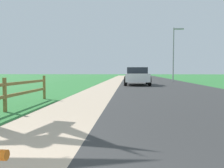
{
  "coord_description": "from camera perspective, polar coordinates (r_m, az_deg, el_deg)",
  "views": [
    {
      "loc": [
        0.74,
        -0.29,
        1.18
      ],
      "look_at": [
        -0.08,
        10.86,
        0.54
      ],
      "focal_mm": 35.75,
      "sensor_mm": 36.0,
      "label": 1
    }
  ],
  "objects": [
    {
      "name": "street_lamp",
      "position": [
        26.36,
        15.68,
        8.49
      ],
      "size": [
        1.17,
        0.2,
        6.06
      ],
      "color": "gray",
      "rests_on": "ground"
    },
    {
      "name": "parked_suv_white",
      "position": [
        19.3,
        6.41,
        2.04
      ],
      "size": [
        2.17,
        4.23,
        1.51
      ],
      "color": "white",
      "rests_on": "ground"
    },
    {
      "name": "road_asphalt",
      "position": [
        27.46,
        9.99,
        0.8
      ],
      "size": [
        7.0,
        66.0,
        0.01
      ],
      "primitive_type": "cube",
      "color": "#323232",
      "rests_on": "ground"
    },
    {
      "name": "ground_plane",
      "position": [
        25.33,
        2.55,
        0.63
      ],
      "size": [
        120.0,
        120.0,
        0.0
      ],
      "primitive_type": "plane",
      "color": "#317A39"
    },
    {
      "name": "grass_verge",
      "position": [
        27.82,
        -6.64,
        0.86
      ],
      "size": [
        5.0,
        66.0,
        0.0
      ],
      "primitive_type": "cube",
      "color": "#317A39",
      "rests_on": "ground"
    },
    {
      "name": "curb_concrete",
      "position": [
        27.57,
        -3.57,
        0.85
      ],
      "size": [
        6.0,
        66.0,
        0.01
      ],
      "primitive_type": "cube",
      "color": "#C0A88D",
      "rests_on": "ground"
    }
  ]
}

